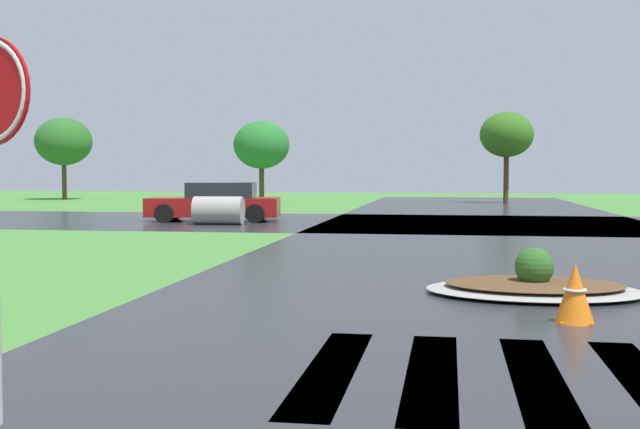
{
  "coord_description": "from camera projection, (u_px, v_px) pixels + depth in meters",
  "views": [
    {
      "loc": [
        -1.21,
        -2.84,
        1.8
      ],
      "look_at": [
        -3.9,
        13.52,
        0.86
      ],
      "focal_mm": 44.3,
      "sensor_mm": 36.0,
      "label": 1
    }
  ],
  "objects": [
    {
      "name": "asphalt_roadway",
      "position": [
        526.0,
        283.0,
        12.55
      ],
      "size": [
        11.03,
        80.0,
        0.01
      ],
      "primitive_type": "cube",
      "color": "#2B2B30",
      "rests_on": "ground"
    },
    {
      "name": "car_white_sedan",
      "position": [
        216.0,
        203.0,
        27.76
      ],
      "size": [
        4.79,
        2.59,
        1.36
      ],
      "rotation": [
        0.0,
        0.0,
        3.28
      ],
      "color": "maroon",
      "rests_on": "ground"
    },
    {
      "name": "drainage_pipe_stack",
      "position": [
        218.0,
        210.0,
        26.04
      ],
      "size": [
        1.67,
        1.03,
        0.93
      ],
      "color": "#9E9B93",
      "rests_on": "ground"
    },
    {
      "name": "asphalt_cross_road",
      "position": [
        486.0,
        224.0,
        26.43
      ],
      "size": [
        90.0,
        9.93,
        0.01
      ],
      "primitive_type": "cube",
      "color": "#2B2B30",
      "rests_on": "ground"
    },
    {
      "name": "background_treeline",
      "position": [
        331.0,
        142.0,
        44.03
      ],
      "size": [
        42.03,
        5.75,
        4.98
      ],
      "color": "#4C3823",
      "rests_on": "ground"
    },
    {
      "name": "traffic_cone",
      "position": [
        575.0,
        294.0,
        9.26
      ],
      "size": [
        0.46,
        0.46,
        0.71
      ],
      "color": "orange",
      "rests_on": "ground"
    },
    {
      "name": "median_island",
      "position": [
        534.0,
        285.0,
        11.42
      ],
      "size": [
        3.11,
        2.19,
        0.68
      ],
      "color": "#9E9B93",
      "rests_on": "ground"
    },
    {
      "name": "crosswalk_stripes",
      "position": [
        591.0,
        380.0,
        6.75
      ],
      "size": [
        4.95,
        3.12,
        0.01
      ],
      "color": "white",
      "rests_on": "ground"
    }
  ]
}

